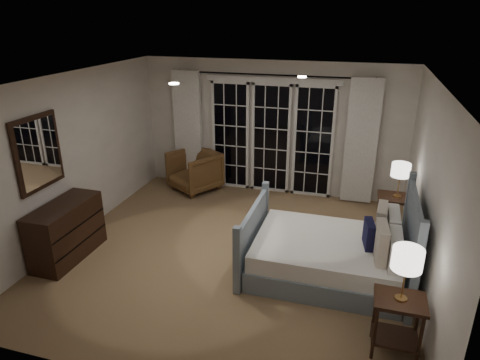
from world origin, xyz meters
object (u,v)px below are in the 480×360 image
(nightstand_left, at_px, (398,317))
(armchair, at_px, (195,171))
(bed, at_px, (331,254))
(lamp_right, at_px, (401,170))
(dresser, at_px, (66,231))
(nightstand_right, at_px, (395,211))
(lamp_left, at_px, (407,260))

(nightstand_left, xyz_separation_m, armchair, (-3.61, 3.49, -0.04))
(bed, relative_size, nightstand_left, 3.17)
(lamp_right, distance_m, dresser, 4.90)
(bed, xyz_separation_m, dresser, (-3.65, -0.60, 0.10))
(nightstand_right, relative_size, lamp_right, 1.35)
(lamp_left, bearing_deg, nightstand_left, 123.69)
(nightstand_right, height_order, dresser, dresser)
(lamp_right, bearing_deg, nightstand_left, -91.52)
(nightstand_right, bearing_deg, bed, -123.37)
(lamp_left, distance_m, lamp_right, 2.50)
(bed, distance_m, nightstand_right, 1.51)
(lamp_left, xyz_separation_m, dresser, (-4.41, 0.64, -0.70))
(nightstand_left, distance_m, lamp_left, 0.68)
(bed, height_order, lamp_right, lamp_right)
(nightstand_left, distance_m, dresser, 4.46)
(bed, xyz_separation_m, nightstand_right, (0.83, 1.26, 0.16))
(lamp_left, xyz_separation_m, lamp_right, (0.07, 2.50, 0.02))
(nightstand_left, height_order, lamp_left, lamp_left)
(nightstand_right, bearing_deg, lamp_right, 26.57)
(nightstand_right, xyz_separation_m, armchair, (-3.68, 0.99, -0.09))
(bed, bearing_deg, armchair, 141.77)
(nightstand_left, bearing_deg, nightstand_right, 88.48)
(nightstand_right, distance_m, lamp_left, 2.58)
(bed, bearing_deg, nightstand_right, 56.63)
(armchair, distance_m, dresser, 2.96)
(bed, relative_size, nightstand_right, 2.92)
(nightstand_left, relative_size, nightstand_right, 0.92)
(nightstand_left, bearing_deg, dresser, 171.75)
(nightstand_right, distance_m, armchair, 3.81)
(bed, height_order, nightstand_left, bed)
(dresser, bearing_deg, armchair, 74.38)
(bed, xyz_separation_m, lamp_right, (0.83, 1.26, 0.82))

